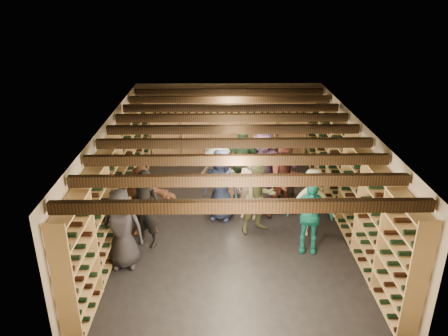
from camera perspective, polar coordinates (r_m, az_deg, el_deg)
ground at (r=10.29m, az=1.13°, el=-6.99°), size 8.00×8.00×0.00m
walls at (r=9.75m, az=1.18°, el=-0.87°), size 5.52×8.02×2.40m
ceiling at (r=9.33m, az=1.24°, el=5.89°), size 5.50×8.00×0.01m
ceiling_joists at (r=9.37m, az=1.24°, el=5.07°), size 5.40×7.12×0.18m
wine_rack_left at (r=10.05m, az=-13.64°, el=-1.58°), size 0.32×7.50×2.15m
wine_rack_right at (r=10.21m, az=15.75°, el=-1.39°), size 0.32×7.50×2.15m
wine_rack_back at (r=13.38m, az=0.63°, el=5.28°), size 4.70×0.30×2.15m
crate_stack_left at (r=11.47m, az=2.27°, el=-2.25°), size 0.54×0.39×0.51m
crate_stack_right at (r=11.29m, az=0.72°, el=-2.20°), size 0.59×0.51×0.68m
crate_loose at (r=11.73m, az=7.23°, el=-2.74°), size 0.53×0.38×0.17m
person_0 at (r=8.63m, az=-13.21°, el=-7.72°), size 0.83×0.57×1.64m
person_1 at (r=9.18m, az=-10.17°, el=-5.31°), size 0.73×0.61×1.69m
person_2 at (r=9.59m, az=4.63°, el=-3.93°), size 0.97×0.89×1.62m
person_3 at (r=9.62m, az=11.43°, el=-4.51°), size 1.09×0.74×1.55m
person_4 at (r=9.05m, az=11.08°, el=-6.21°), size 0.97×0.52×1.58m
person_5 at (r=9.69m, az=-10.60°, el=-4.14°), size 1.53×0.79×1.58m
person_6 at (r=10.05m, az=-0.39°, el=-2.22°), size 0.96×0.75×1.72m
person_7 at (r=10.14m, az=3.36°, el=-2.58°), size 0.64×0.51×1.54m
person_8 at (r=10.24m, az=8.07°, el=-1.65°), size 1.03×0.89×1.83m
person_9 at (r=10.55m, az=-0.90°, el=-1.02°), size 1.23×0.90×1.70m
person_10 at (r=11.05m, az=2.28°, el=0.66°), size 1.16×0.60×1.90m
person_11 at (r=11.10m, az=5.11°, el=0.62°), size 1.81×0.92×1.87m
person_12 at (r=11.23m, az=7.88°, el=-0.14°), size 0.83×0.62×1.55m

